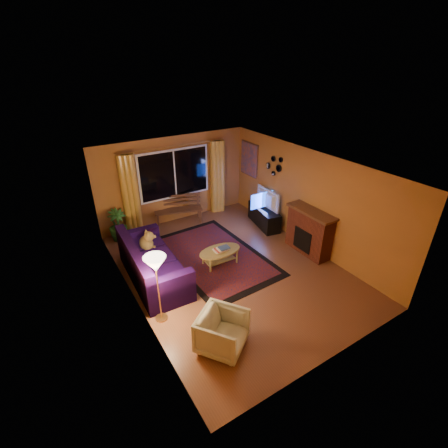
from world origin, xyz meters
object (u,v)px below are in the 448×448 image
floor_lamp (158,290)px  tv_console (264,217)px  armchair (222,330)px  coffee_table (220,257)px  bench (179,216)px  sofa (153,261)px

floor_lamp → tv_console: size_ratio=1.08×
armchair → coffee_table: bearing=24.0°
bench → coffee_table: 2.45m
sofa → floor_lamp: 1.32m
armchair → floor_lamp: bearing=82.5°
bench → coffee_table: bearing=-74.9°
armchair → floor_lamp: 1.38m
coffee_table → tv_console: size_ratio=0.80×
coffee_table → floor_lamp: bearing=-153.0°
armchair → floor_lamp: (-0.64, 1.18, 0.31)m
bench → armchair: bearing=-89.3°
armchair → tv_console: bearing=7.4°
bench → sofa: 2.70m
tv_console → bench: bearing=156.5°
bench → tv_console: 2.51m
coffee_table → armchair: bearing=-120.2°
tv_console → floor_lamp: bearing=-142.3°
coffee_table → sofa: bearing=169.4°
tv_console → armchair: bearing=-125.3°
sofa → coffee_table: (1.53, -0.29, -0.28)m
sofa → armchair: bearing=-81.1°
floor_lamp → coffee_table: (1.88, 0.96, -0.51)m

